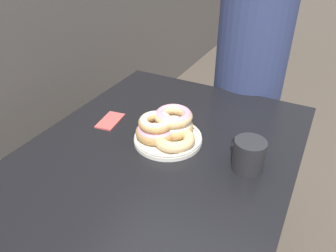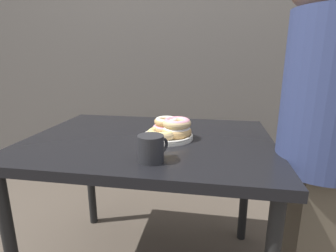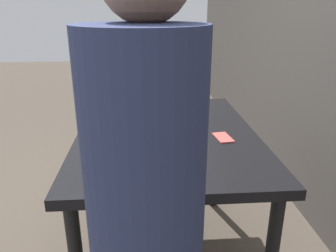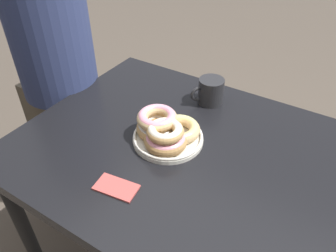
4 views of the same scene
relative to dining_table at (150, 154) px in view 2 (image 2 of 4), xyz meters
name	(u,v)px [view 2 (image 2 of 4)]	position (x,y,z in m)	size (l,w,h in m)	color
wall_back	(178,32)	(0.00, 0.96, 0.63)	(8.00, 0.05, 2.60)	#56514C
dining_table	(150,154)	(0.00, 0.00, 0.00)	(1.12, 0.83, 0.75)	black
donut_plate	(170,129)	(0.09, 0.01, 0.12)	(0.24, 0.26, 0.10)	silver
coffee_mug	(151,148)	(0.07, -0.27, 0.13)	(0.10, 0.12, 0.10)	#232326
person_figure	(326,145)	(0.71, -0.11, 0.12)	(0.39, 0.31, 1.49)	brown
napkin	(178,125)	(0.10, 0.25, 0.08)	(0.13, 0.08, 0.01)	#BC4C47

